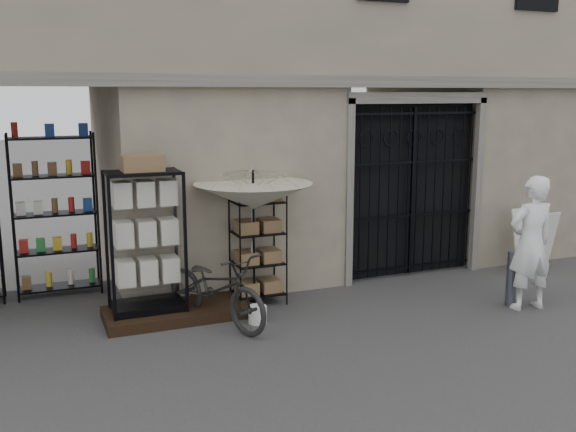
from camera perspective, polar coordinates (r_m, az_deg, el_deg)
name	(u,v)px	position (r m, az deg, el deg)	size (l,w,h in m)	color
ground	(385,331)	(8.66, 8.58, -10.06)	(80.00, 80.00, 0.00)	black
main_building	(274,10)	(11.78, -1.28, 17.82)	(14.00, 4.00, 9.00)	gray
shop_recess	(7,207)	(9.84, -23.70, 0.73)	(3.00, 1.70, 3.00)	black
shop_shelving	(5,218)	(10.37, -23.83, -0.20)	(2.70, 0.50, 2.50)	black
iron_gate	(407,188)	(11.07, 10.54, 2.50)	(2.50, 0.21, 3.00)	black
step_platform	(178,312)	(9.16, -9.77, -8.42)	(2.00, 0.90, 0.15)	black
display_cabinet	(146,249)	(8.87, -12.50, -2.86)	(1.09, 0.85, 2.07)	black
wire_rack	(258,251)	(9.45, -2.69, -3.09)	(0.86, 0.76, 1.63)	black
market_umbrella	(253,189)	(9.11, -3.11, 2.40)	(1.66, 1.69, 2.41)	black
white_bucket	(258,314)	(8.81, -2.72, -8.73)	(0.25, 0.25, 0.24)	white
bicycle	(217,324)	(8.87, -6.36, -9.49)	(0.67, 1.02, 1.93)	black
steel_bollard	(511,279)	(9.98, 19.25, -5.28)	(0.15, 0.15, 0.81)	#545763
shopkeeper	(526,308)	(10.04, 20.39, -7.68)	(0.71, 1.94, 0.47)	white
easel_sign	(533,242)	(11.76, 20.98, -2.17)	(0.54, 0.62, 1.10)	silver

